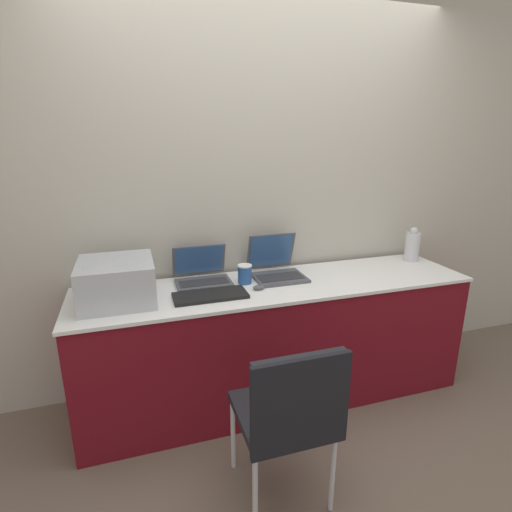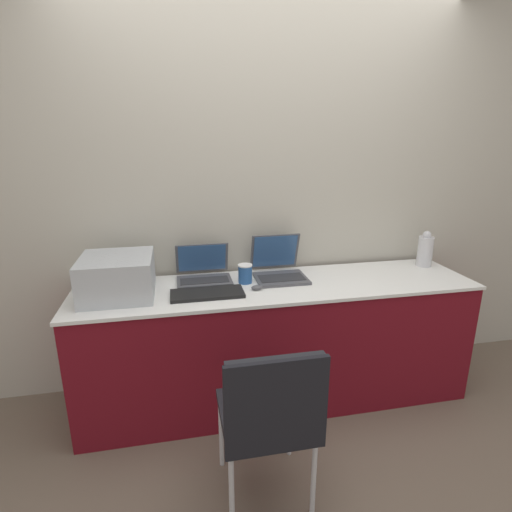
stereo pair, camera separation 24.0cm
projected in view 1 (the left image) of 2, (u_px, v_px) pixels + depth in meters
name	position (u px, v px, depth m)	size (l,w,h in m)	color
ground_plane	(292.00, 422.00, 2.44)	(14.00, 14.00, 0.00)	#6B5B4C
wall_back	(260.00, 195.00, 2.65)	(8.00, 0.05, 2.60)	#B7B2A3
table	(277.00, 341.00, 2.58)	(2.45, 0.60, 0.80)	maroon
printer	(117.00, 280.00, 2.17)	(0.39, 0.40, 0.23)	#B2B7BC
laptop_left	(202.00, 274.00, 2.48)	(0.34, 0.29, 0.22)	#4C4C51
laptop_right	(276.00, 267.00, 2.58)	(0.32, 0.35, 0.26)	#4C4C51
external_keyboard	(210.00, 295.00, 2.25)	(0.42, 0.18, 0.02)	black
coffee_cup	(245.00, 274.00, 2.46)	(0.09, 0.09, 0.12)	#285699
mouse	(259.00, 288.00, 2.36)	(0.07, 0.04, 0.03)	#4C4C51
metal_pitcher	(412.00, 246.00, 2.89)	(0.10, 0.10, 0.25)	silver
chair	(290.00, 410.00, 1.73)	(0.43, 0.44, 0.85)	black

